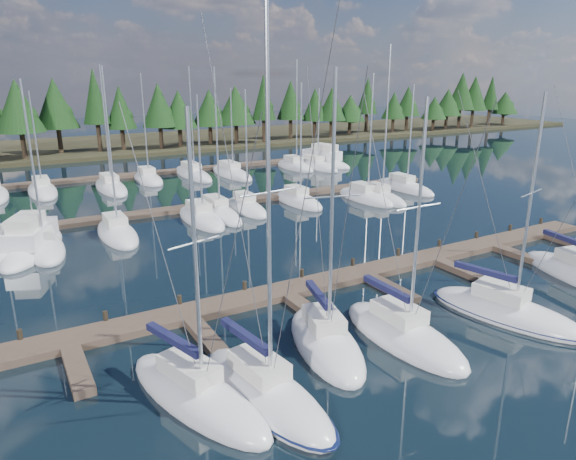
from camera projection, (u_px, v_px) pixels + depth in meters
ground at (275, 230)px, 43.64m from camera, size 260.00×260.00×0.00m
far_shore at (118, 145)px, 93.29m from camera, size 220.00×30.00×0.60m
main_dock at (368, 276)px, 33.10m from camera, size 44.00×6.13×0.90m
back_docks at (195, 186)px, 59.82m from camera, size 50.00×21.80×0.40m
front_sailboat_0 at (196, 395)px, 20.75m from camera, size 4.82×8.81×12.49m
front_sailboat_1 at (264, 391)px, 20.94m from camera, size 3.94×8.77×15.80m
front_sailboat_2 at (326, 342)px, 24.82m from camera, size 4.62×7.95×13.80m
front_sailboat_3 at (403, 334)px, 25.57m from camera, size 3.03×8.15×12.60m
front_sailboat_4 at (506, 312)px, 27.97m from camera, size 5.19×9.24×12.70m
back_sailboat_rows at (206, 193)px, 56.07m from camera, size 43.62×32.13×16.25m
motor_yacht_left at (32, 245)px, 38.12m from camera, size 6.71×9.98×4.76m
motor_yacht_right at (322, 161)px, 74.35m from camera, size 5.82×10.64×5.07m
tree_line at (112, 109)px, 82.06m from camera, size 186.19×11.92×13.05m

